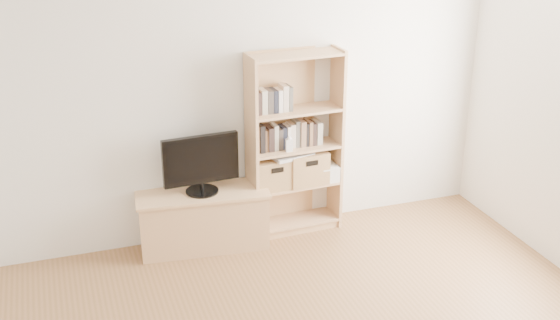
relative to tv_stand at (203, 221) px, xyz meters
name	(u,v)px	position (x,y,z in m)	size (l,w,h in m)	color
back_wall	(240,90)	(0.40, 0.20, 1.06)	(4.50, 0.02, 2.60)	silver
tv_stand	(203,221)	(0.00, 0.00, 0.00)	(1.06, 0.40, 0.49)	tan
bookshelf	(295,144)	(0.84, 0.05, 0.57)	(0.81, 0.29, 1.63)	tan
television	(201,164)	(0.00, 0.00, 0.52)	(0.64, 0.05, 0.50)	black
books_row_mid	(294,135)	(0.84, 0.07, 0.65)	(0.74, 0.14, 0.20)	#846148
books_row_upper	(274,99)	(0.66, 0.06, 0.99)	(0.39, 0.14, 0.21)	#846148
baby_monitor	(289,145)	(0.75, -0.04, 0.61)	(0.06, 0.04, 0.11)	white
basket_left	(272,172)	(0.62, 0.04, 0.34)	(0.33, 0.27, 0.27)	olive
basket_right	(305,166)	(0.94, 0.06, 0.35)	(0.35, 0.29, 0.29)	olive
laptop	(290,154)	(0.79, 0.04, 0.49)	(0.36, 0.25, 0.03)	silver
magazine_stack	(324,171)	(1.12, 0.06, 0.27)	(0.19, 0.28, 0.13)	beige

